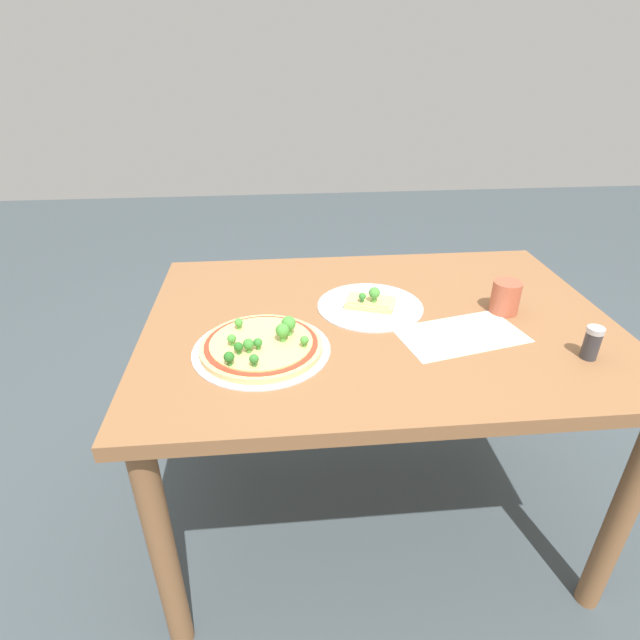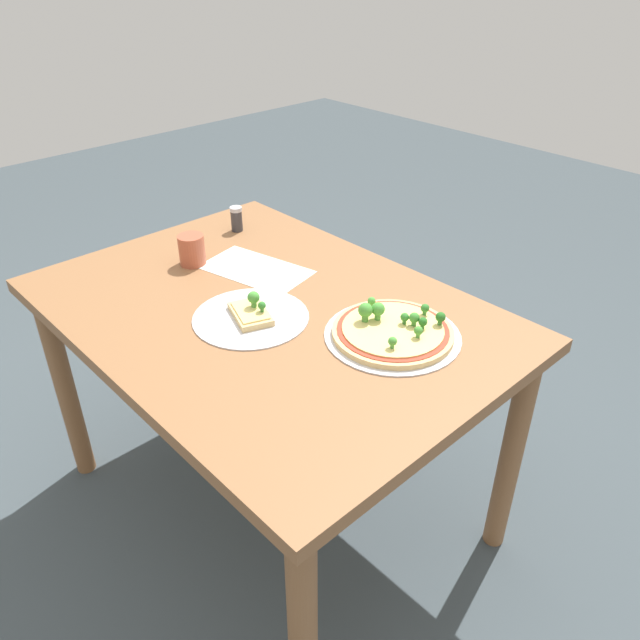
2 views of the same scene
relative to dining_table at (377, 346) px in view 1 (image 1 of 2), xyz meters
The scene contains 7 objects.
ground_plane 0.63m from the dining_table, ahead, with size 8.00×8.00×0.00m, color #3D474C.
dining_table is the anchor object (origin of this frame).
pizza_tray_whole 0.35m from the dining_table, 23.76° to the left, with size 0.33×0.33×0.07m.
pizza_tray_slice 0.12m from the dining_table, 78.23° to the right, with size 0.29×0.29×0.07m.
drinking_cup 0.37m from the dining_table, behind, with size 0.08×0.08×0.09m, color #AD5138.
condiment_shaker 0.52m from the dining_table, 152.01° to the left, with size 0.04×0.04×0.08m.
paper_menu 0.24m from the dining_table, 149.58° to the left, with size 0.31×0.17×0.00m, color silver.
Camera 1 is at (0.26, 1.15, 1.36)m, focal length 28.00 mm.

